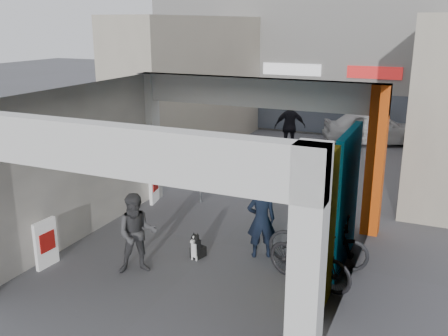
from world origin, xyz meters
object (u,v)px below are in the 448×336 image
at_px(bicycle_rear, 309,258).
at_px(man_elderly, 336,194).
at_px(cafe_set, 247,173).
at_px(produce_stand, 245,155).
at_px(border_collie, 197,248).
at_px(man_crates, 290,127).
at_px(man_with_dog, 261,220).
at_px(white_van, 374,127).
at_px(bicycle_front, 318,241).
at_px(man_back_turned, 137,234).

bearing_deg(bicycle_rear, man_elderly, 19.66).
bearing_deg(cafe_set, bicycle_rear, -57.64).
height_order(produce_stand, border_collie, produce_stand).
bearing_deg(man_elderly, border_collie, -139.22).
distance_m(man_elderly, man_crates, 7.28).
relative_size(man_with_dog, white_van, 0.41).
relative_size(produce_stand, bicycle_front, 0.62).
distance_m(man_with_dog, bicycle_front, 1.24).
bearing_deg(cafe_set, white_van, 67.63).
relative_size(produce_stand, white_van, 0.31).
height_order(man_back_turned, bicycle_rear, man_back_turned).
xyz_separation_m(border_collie, man_crates, (-0.82, 9.34, 0.76)).
relative_size(man_back_turned, man_crates, 0.82).
bearing_deg(bicycle_rear, man_crates, 36.14).
height_order(bicycle_rear, white_van, white_van).
xyz_separation_m(produce_stand, man_elderly, (4.07, -4.45, 0.56)).
bearing_deg(border_collie, bicycle_rear, 14.73).
distance_m(border_collie, white_van, 12.23).
distance_m(border_collie, bicycle_front, 2.52).
distance_m(man_elderly, white_van, 9.32).
relative_size(border_collie, man_elderly, 0.34).
relative_size(cafe_set, man_elderly, 0.85).
height_order(man_crates, bicycle_rear, man_crates).
xyz_separation_m(man_with_dog, man_elderly, (1.11, 2.11, 0.06)).
relative_size(bicycle_rear, white_van, 0.44).
bearing_deg(cafe_set, man_elderly, -36.98).
height_order(man_back_turned, white_van, man_back_turned).
bearing_deg(bicycle_front, bicycle_rear, 177.34).
relative_size(border_collie, bicycle_rear, 0.33).
height_order(man_with_dog, white_van, man_with_dog).
relative_size(man_crates, white_van, 0.50).
bearing_deg(bicycle_rear, man_with_dog, 75.88).
distance_m(border_collie, man_crates, 9.41).
bearing_deg(cafe_set, man_with_dog, -64.99).
bearing_deg(man_with_dog, produce_stand, -94.56).
relative_size(man_back_turned, bicycle_rear, 0.91).
bearing_deg(bicycle_front, man_with_dog, 88.45).
bearing_deg(border_collie, bicycle_front, 33.64).
bearing_deg(man_crates, man_with_dog, 78.27).
bearing_deg(border_collie, man_crates, 112.09).
bearing_deg(man_back_turned, border_collie, 17.99).
relative_size(man_back_turned, bicycle_front, 0.80).
distance_m(produce_stand, man_crates, 2.42).
distance_m(man_with_dog, man_elderly, 2.38).
height_order(man_with_dog, man_back_turned, man_with_dog).
bearing_deg(man_back_turned, cafe_set, 58.00).
relative_size(bicycle_front, bicycle_rear, 1.13).
height_order(cafe_set, bicycle_rear, bicycle_rear).
xyz_separation_m(produce_stand, border_collie, (1.77, -7.21, -0.09)).
bearing_deg(man_crates, bicycle_rear, 84.19).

